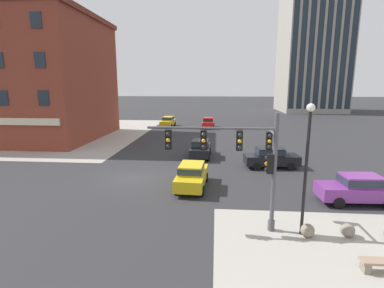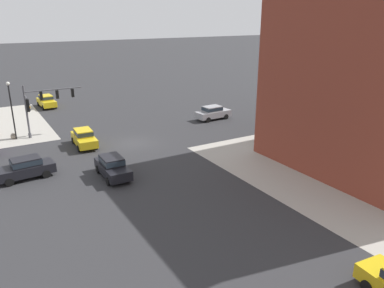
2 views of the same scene
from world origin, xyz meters
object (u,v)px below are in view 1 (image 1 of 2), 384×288
at_px(car_main_southbound_near, 168,121).
at_px(car_main_southbound_far, 200,148).
at_px(car_main_northbound_near, 358,188).
at_px(car_parked_curb, 208,122).
at_px(traffic_signal_main, 244,156).
at_px(bollard_sphere_curb_b, 348,230).
at_px(street_lamp_corner_near, 307,156).
at_px(car_main_northbound_far, 192,175).
at_px(bollard_sphere_curb_a, 308,230).
at_px(car_main_mid, 271,157).

distance_m(car_main_southbound_near, car_main_southbound_far, 21.38).
height_order(car_main_northbound_near, car_parked_curb, same).
distance_m(traffic_signal_main, car_main_southbound_near, 35.69).
distance_m(car_main_northbound_near, car_parked_curb, 31.47).
xyz_separation_m(bollard_sphere_curb_b, street_lamp_corner_near, (-2.03, 0.05, 3.40)).
bearing_deg(car_main_northbound_far, traffic_signal_main, -61.99).
bearing_deg(car_parked_curb, car_main_southbound_far, -90.62).
height_order(bollard_sphere_curb_a, car_main_southbound_near, car_main_southbound_near).
relative_size(bollard_sphere_curb_b, car_main_southbound_far, 0.14).
relative_size(bollard_sphere_curb_b, street_lamp_corner_near, 0.10).
xyz_separation_m(traffic_signal_main, car_main_southbound_near, (-9.17, 34.39, -2.64)).
height_order(bollard_sphere_curb_a, car_main_southbound_far, car_main_southbound_far).
height_order(bollard_sphere_curb_a, car_main_northbound_far, car_main_northbound_far).
height_order(traffic_signal_main, street_lamp_corner_near, street_lamp_corner_near).
bearing_deg(car_main_mid, bollard_sphere_curb_a, -91.87).
height_order(traffic_signal_main, car_parked_curb, traffic_signal_main).
bearing_deg(car_main_southbound_far, bollard_sphere_curb_a, -68.94).
bearing_deg(bollard_sphere_curb_a, car_main_southbound_near, 108.97).
height_order(traffic_signal_main, bollard_sphere_curb_a, traffic_signal_main).
bearing_deg(street_lamp_corner_near, car_main_northbound_far, 133.53).
bearing_deg(car_main_northbound_far, street_lamp_corner_near, -46.47).
height_order(bollard_sphere_curb_a, bollard_sphere_curb_b, same).
bearing_deg(car_main_northbound_far, bollard_sphere_curb_a, -46.51).
bearing_deg(car_parked_curb, car_main_mid, -75.68).
distance_m(traffic_signal_main, car_main_mid, 11.59).
xyz_separation_m(bollard_sphere_curb_a, bollard_sphere_curb_b, (1.82, 0.18, 0.00)).
distance_m(bollard_sphere_curb_a, street_lamp_corner_near, 3.42).
distance_m(car_main_northbound_far, car_parked_curb, 28.20).
xyz_separation_m(bollard_sphere_curb_a, car_main_southbound_far, (-5.65, 14.67, 0.61)).
relative_size(bollard_sphere_curb_a, car_main_mid, 0.14).
distance_m(bollard_sphere_curb_b, car_main_northbound_far, 9.61).
relative_size(car_main_northbound_far, car_parked_curb, 1.02).
bearing_deg(car_main_southbound_near, car_main_mid, -62.21).
relative_size(car_main_northbound_near, car_main_southbound_near, 0.99).
bearing_deg(bollard_sphere_curb_b, bollard_sphere_curb_a, -174.42).
relative_size(street_lamp_corner_near, car_main_northbound_near, 1.34).
distance_m(car_main_southbound_near, car_parked_curb, 6.67).
xyz_separation_m(street_lamp_corner_near, car_main_northbound_near, (4.28, 4.03, -2.79)).
height_order(traffic_signal_main, bollard_sphere_curb_b, traffic_signal_main).
height_order(car_parked_curb, car_main_mid, same).
bearing_deg(traffic_signal_main, bollard_sphere_curb_a, -13.30).
xyz_separation_m(street_lamp_corner_near, car_main_southbound_near, (-11.85, 34.85, -2.79)).
bearing_deg(bollard_sphere_curb_b, street_lamp_corner_near, 178.60).
xyz_separation_m(car_main_northbound_near, car_main_mid, (-3.69, 7.22, 0.00)).
bearing_deg(car_parked_curb, car_main_northbound_far, -90.63).
bearing_deg(car_parked_curb, car_main_southbound_near, 172.98).
xyz_separation_m(bollard_sphere_curb_a, car_main_northbound_far, (-5.75, 6.06, 0.61)).
bearing_deg(car_main_southbound_far, car_main_northbound_far, -90.64).
bearing_deg(car_main_southbound_near, bollard_sphere_curb_a, -71.03).
bearing_deg(bollard_sphere_curb_b, traffic_signal_main, 173.89).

